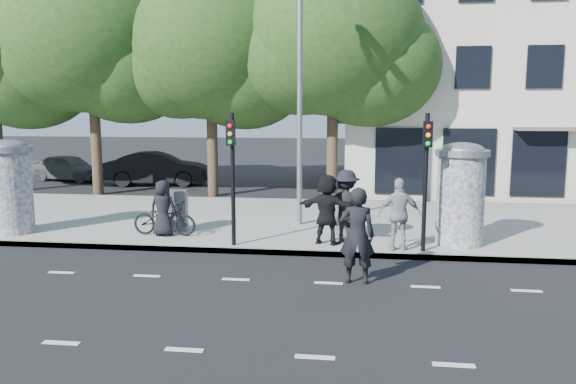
# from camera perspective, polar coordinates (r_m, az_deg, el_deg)

# --- Properties ---
(ground) EXTENTS (120.00, 120.00, 0.00)m
(ground) POSITION_cam_1_polar(r_m,az_deg,el_deg) (11.00, -6.93, -10.98)
(ground) COLOR black
(ground) RESTS_ON ground
(sidewalk) EXTENTS (40.00, 8.00, 0.15)m
(sidewalk) POSITION_cam_1_polar(r_m,az_deg,el_deg) (18.09, -1.09, -2.93)
(sidewalk) COLOR gray
(sidewalk) RESTS_ON ground
(curb) EXTENTS (40.00, 0.10, 0.16)m
(curb) POSITION_cam_1_polar(r_m,az_deg,el_deg) (14.29, -3.42, -6.03)
(curb) COLOR slate
(curb) RESTS_ON ground
(lane_dash_near) EXTENTS (32.00, 0.12, 0.01)m
(lane_dash_near) POSITION_cam_1_polar(r_m,az_deg,el_deg) (9.03, -10.49, -15.50)
(lane_dash_near) COLOR silver
(lane_dash_near) RESTS_ON ground
(lane_dash_far) EXTENTS (32.00, 0.12, 0.01)m
(lane_dash_far) POSITION_cam_1_polar(r_m,az_deg,el_deg) (12.29, -5.31, -8.84)
(lane_dash_far) COLOR silver
(lane_dash_far) RESTS_ON ground
(ad_column_left) EXTENTS (1.36, 1.36, 2.65)m
(ad_column_left) POSITION_cam_1_polar(r_m,az_deg,el_deg) (17.67, -26.45, 0.71)
(ad_column_left) COLOR beige
(ad_column_left) RESTS_ON sidewalk
(ad_column_right) EXTENTS (1.36, 1.36, 2.65)m
(ad_column_right) POSITION_cam_1_polar(r_m,az_deg,el_deg) (15.11, 17.14, 0.05)
(ad_column_right) COLOR beige
(ad_column_right) RESTS_ON sidewalk
(traffic_pole_near) EXTENTS (0.22, 0.31, 3.40)m
(traffic_pole_near) POSITION_cam_1_polar(r_m,az_deg,el_deg) (14.27, -5.69, 2.72)
(traffic_pole_near) COLOR black
(traffic_pole_near) RESTS_ON sidewalk
(traffic_pole_far) EXTENTS (0.22, 0.31, 3.40)m
(traffic_pole_far) POSITION_cam_1_polar(r_m,az_deg,el_deg) (14.00, 13.85, 2.40)
(traffic_pole_far) COLOR black
(traffic_pole_far) RESTS_ON sidewalk
(street_lamp) EXTENTS (0.25, 0.93, 8.00)m
(street_lamp) POSITION_cam_1_polar(r_m,az_deg,el_deg) (16.81, 1.18, 12.37)
(street_lamp) COLOR slate
(street_lamp) RESTS_ON sidewalk
(tree_mid_left) EXTENTS (7.20, 7.20, 9.57)m
(tree_mid_left) POSITION_cam_1_polar(r_m,az_deg,el_deg) (25.29, -19.40, 14.47)
(tree_mid_left) COLOR #38281C
(tree_mid_left) RESTS_ON ground
(tree_near_left) EXTENTS (6.80, 6.80, 8.97)m
(tree_near_left) POSITION_cam_1_polar(r_m,az_deg,el_deg) (23.67, -7.89, 14.25)
(tree_near_left) COLOR #38281C
(tree_near_left) RESTS_ON ground
(tree_center) EXTENTS (7.00, 7.00, 9.30)m
(tree_center) POSITION_cam_1_polar(r_m,az_deg,el_deg) (22.53, 4.64, 15.23)
(tree_center) COLOR #38281C
(tree_center) RESTS_ON ground
(building) EXTENTS (20.30, 15.85, 12.00)m
(building) POSITION_cam_1_polar(r_m,az_deg,el_deg) (31.55, 25.23, 11.94)
(building) COLOR beige
(building) RESTS_ON ground
(ped_a) EXTENTS (0.79, 0.55, 1.56)m
(ped_a) POSITION_cam_1_polar(r_m,az_deg,el_deg) (15.88, -12.57, -1.61)
(ped_a) COLOR black
(ped_a) RESTS_ON sidewalk
(ped_d) EXTENTS (1.33, 0.88, 1.92)m
(ped_d) POSITION_cam_1_polar(r_m,az_deg,el_deg) (14.85, 5.93, -1.43)
(ped_d) COLOR black
(ped_d) RESTS_ON sidewalk
(ped_e) EXTENTS (1.10, 0.68, 1.81)m
(ped_e) POSITION_cam_1_polar(r_m,az_deg,el_deg) (14.17, 11.24, -2.25)
(ped_e) COLOR #959598
(ped_e) RESTS_ON sidewalk
(ped_f) EXTENTS (1.81, 1.10, 1.83)m
(ped_f) POSITION_cam_1_polar(r_m,az_deg,el_deg) (14.59, 4.01, -1.75)
(ped_f) COLOR black
(ped_f) RESTS_ON sidewalk
(man_road) EXTENTS (0.75, 0.50, 2.05)m
(man_road) POSITION_cam_1_polar(r_m,az_deg,el_deg) (11.85, 7.03, -4.40)
(man_road) COLOR black
(man_road) RESTS_ON ground
(bicycle) EXTENTS (0.70, 1.82, 0.95)m
(bicycle) POSITION_cam_1_polar(r_m,az_deg,el_deg) (15.98, -12.44, -2.65)
(bicycle) COLOR black
(bicycle) RESTS_ON sidewalk
(cabinet_left) EXTENTS (0.62, 0.49, 1.18)m
(cabinet_left) POSITION_cam_1_polar(r_m,az_deg,el_deg) (16.52, -11.18, -1.84)
(cabinet_left) COLOR slate
(cabinet_left) RESTS_ON sidewalk
(cabinet_right) EXTENTS (0.56, 0.41, 1.17)m
(cabinet_right) POSITION_cam_1_polar(r_m,az_deg,el_deg) (15.77, 5.99, -2.22)
(cabinet_right) COLOR gray
(cabinet_right) RESTS_ON sidewalk
(car_left) EXTENTS (2.47, 4.23, 1.35)m
(car_left) POSITION_cam_1_polar(r_m,az_deg,el_deg) (30.75, -21.39, 2.34)
(car_left) COLOR #505457
(car_left) RESTS_ON ground
(car_mid) EXTENTS (2.34, 5.02, 1.59)m
(car_mid) POSITION_cam_1_polar(r_m,az_deg,el_deg) (27.60, -13.13, 2.31)
(car_mid) COLOR black
(car_mid) RESTS_ON ground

